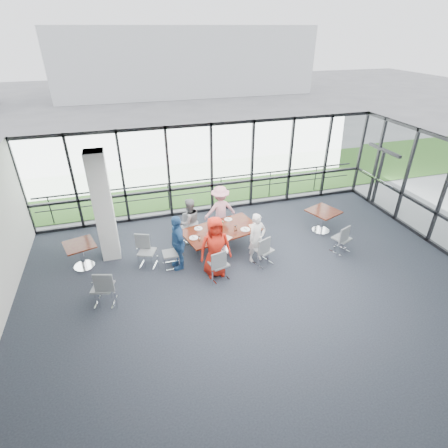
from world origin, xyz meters
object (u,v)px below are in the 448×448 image
object	(u,v)px
diner_end	(178,242)
structural_column	(103,207)
diner_far_left	(189,222)
chair_main_fr	(220,220)
diner_near_left	(215,247)
diner_near_right	(257,238)
main_table	(221,233)
chair_main_nl	(219,264)
side_table_left	(80,248)
diner_far_right	(220,210)
chair_spare_r	(342,238)
chair_main_nr	(264,250)
chair_spare_lb	(147,252)
side_table_right	(323,214)
chair_main_end	(171,253)
chair_spare_la	(103,287)
chair_main_fl	(188,227)

from	to	relation	value
diner_end	structural_column	bearing A→B (deg)	-126.97
diner_far_left	chair_main_fr	world-z (taller)	diner_far_left
diner_near_left	diner_near_right	size ratio (longest dim) A/B	1.17
main_table	chair_main_nl	world-z (taller)	chair_main_nl
side_table_left	diner_far_right	xyz separation A→B (m)	(4.23, 0.76, 0.19)
diner_near_right	chair_spare_r	distance (m)	2.62
chair_main_nr	diner_end	bearing A→B (deg)	144.52
chair_main_nl	chair_spare_r	size ratio (longest dim) A/B	1.01
diner_end	chair_main_fr	size ratio (longest dim) A/B	1.94
chair_spare_lb	diner_far_right	bearing A→B (deg)	-130.57
diner_far_left	chair_spare_lb	distance (m)	1.65
main_table	side_table_right	xyz separation A→B (m)	(3.51, 0.21, -0.01)
diner_far_right	chair_main_end	size ratio (longest dim) A/B	1.86
main_table	side_table_left	size ratio (longest dim) A/B	2.52
chair_main_nl	chair_spare_la	distance (m)	2.93
diner_near_right	chair_main_nl	bearing A→B (deg)	-170.38
diner_near_left	chair_spare_la	distance (m)	2.95
diner_end	chair_main_fr	world-z (taller)	diner_end
diner_far_right	diner_end	xyz separation A→B (m)	(-1.64, -1.51, -0.00)
side_table_left	diner_near_left	size ratio (longest dim) A/B	0.56
diner_far_left	structural_column	bearing A→B (deg)	-17.64
diner_near_right	chair_main_end	world-z (taller)	diner_near_right
chair_spare_la	chair_spare_r	world-z (taller)	chair_spare_la
diner_near_right	chair_main_end	xyz separation A→B (m)	(-2.41, 0.38, -0.31)
chair_main_fr	chair_spare_la	bearing A→B (deg)	7.84
chair_spare_la	chair_spare_r	xyz separation A→B (m)	(6.78, 0.35, -0.03)
chair_main_fr	chair_spare_lb	size ratio (longest dim) A/B	0.91
structural_column	diner_near_left	distance (m)	3.29
chair_spare_lb	diner_near_left	bearing A→B (deg)	175.84
chair_main_end	chair_spare_lb	distance (m)	0.67
chair_main_fr	chair_spare_r	distance (m)	3.83
side_table_right	chair_main_fl	distance (m)	4.40
main_table	chair_main_end	bearing A→B (deg)	178.94
side_table_left	chair_main_nl	bearing A→B (deg)	-24.20
chair_spare_r	chair_main_end	bearing A→B (deg)	150.14
diner_far_right	chair_spare_r	world-z (taller)	diner_far_right
chair_main_nl	chair_main_nr	size ratio (longest dim) A/B	1.01
diner_near_left	diner_far_left	bearing A→B (deg)	101.53
chair_main_fl	chair_main_nr	bearing A→B (deg)	111.10
side_table_left	chair_main_fl	distance (m)	3.19
side_table_left	chair_spare_r	distance (m)	7.50
side_table_left	chair_spare_la	xyz separation A→B (m)	(0.59, -1.73, -0.13)
chair_spare_lb	main_table	bearing A→B (deg)	-153.66
structural_column	diner_near_right	distance (m)	4.34
chair_main_fl	chair_spare_la	distance (m)	3.46
diner_far_left	diner_end	bearing A→B (deg)	45.41
diner_far_right	diner_far_left	bearing A→B (deg)	15.66
side_table_left	diner_near_left	bearing A→B (deg)	-21.28
side_table_left	chair_main_nr	distance (m)	5.09
structural_column	diner_far_right	distance (m)	3.57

